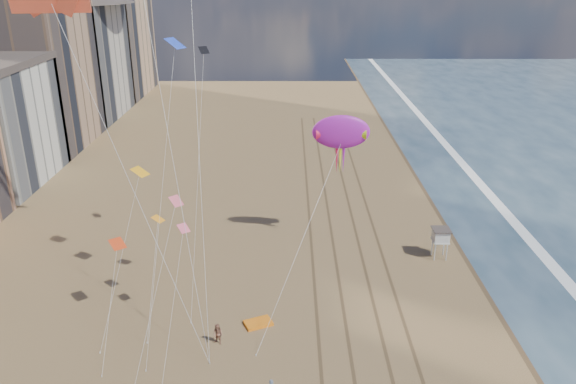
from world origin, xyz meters
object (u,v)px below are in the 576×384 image
(grounded_kite, at_px, (258,323))
(kite_flyer_b, at_px, (218,334))
(lifeguard_stand, at_px, (441,236))
(show_kite, at_px, (341,132))

(grounded_kite, distance_m, kite_flyer_b, 4.15)
(lifeguard_stand, bearing_deg, show_kite, 164.88)
(grounded_kite, xyz_separation_m, kite_flyer_b, (-3.08, -2.68, 0.78))
(lifeguard_stand, distance_m, grounded_kite, 21.90)
(grounded_kite, bearing_deg, show_kite, 38.34)
(grounded_kite, bearing_deg, kite_flyer_b, -162.68)
(grounded_kite, xyz_separation_m, show_kite, (7.82, 14.72, 12.60))
(show_kite, relative_size, kite_flyer_b, 12.90)
(lifeguard_stand, bearing_deg, grounded_kite, -146.83)
(grounded_kite, height_order, show_kite, show_kite)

